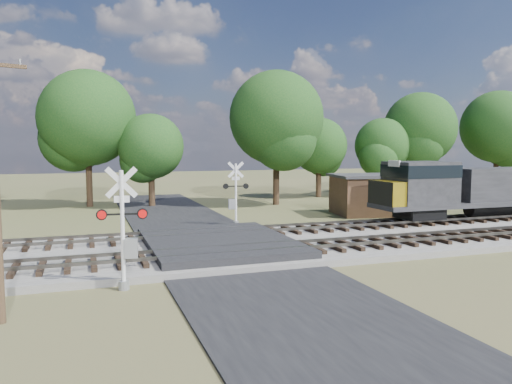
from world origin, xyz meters
name	(u,v)px	position (x,y,z in m)	size (l,w,h in m)	color
ground	(221,253)	(0.00, 0.00, 0.00)	(160.00, 160.00, 0.00)	#4B542D
ballast_bed	(389,236)	(10.00, 0.50, 0.15)	(140.00, 10.00, 0.30)	gray
road	(221,252)	(0.00, 0.00, 0.04)	(7.00, 60.00, 0.08)	black
crossing_panel	(219,244)	(0.00, 0.50, 0.32)	(7.00, 9.00, 0.62)	#262628
track_near	(296,248)	(3.12, -2.00, 0.41)	(140.00, 2.60, 0.33)	black
track_far	(260,231)	(3.12, 3.00, 0.41)	(140.00, 2.60, 0.33)	black
crossing_signal_near	(125,239)	(-4.93, -5.02, 1.87)	(1.81, 0.43, 4.50)	silver
crossing_signal_far	(235,199)	(3.04, 7.82, 1.76)	(1.69, 0.43, 4.22)	silver
equipment_shed	(363,194)	(13.89, 9.75, 1.56)	(5.14, 5.14, 3.08)	#47311E
treeline	(260,129)	(9.33, 20.49, 6.82)	(79.85, 12.25, 11.89)	black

